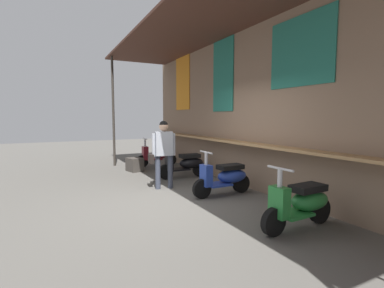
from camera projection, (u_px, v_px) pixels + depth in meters
ground_plane at (180, 202)px, 5.53m from camera, size 31.98×31.98×0.00m
market_stall_facade at (257, 96)px, 6.17m from camera, size 11.42×2.50×3.84m
scooter_maroon at (159, 155)px, 9.56m from camera, size 0.47×1.40×0.97m
scooter_black at (186, 164)px, 7.72m from camera, size 0.49×1.40×0.97m
scooter_blue at (226, 177)px, 6.00m from camera, size 0.46×1.40×0.97m
scooter_green at (302, 203)px, 4.20m from camera, size 0.46×1.40×0.97m
shopper_with_handbag at (163, 148)px, 6.48m from camera, size 0.30×0.65×1.58m
merchandise_crate at (135, 165)px, 8.66m from camera, size 0.56×0.49×0.41m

